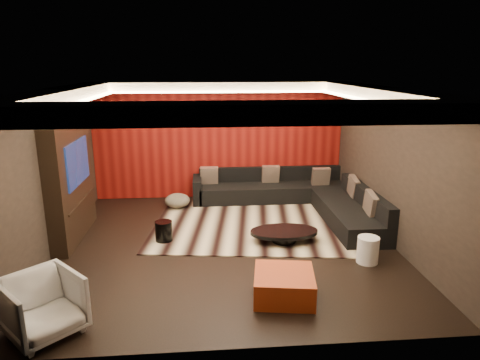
{
  "coord_description": "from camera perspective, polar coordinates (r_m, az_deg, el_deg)",
  "views": [
    {
      "loc": [
        -0.38,
        -7.25,
        3.19
      ],
      "look_at": [
        0.3,
        0.6,
        1.05
      ],
      "focal_mm": 32.0,
      "sensor_mm": 36.0,
      "label": 1
    }
  ],
  "objects": [
    {
      "name": "soffit_right",
      "position": [
        7.9,
        18.36,
        10.8
      ],
      "size": [
        0.6,
        4.8,
        0.22
      ],
      "primitive_type": "cube",
      "color": "silver",
      "rests_on": "ground"
    },
    {
      "name": "cove_back",
      "position": [
        9.64,
        -2.73,
        11.66
      ],
      "size": [
        4.8,
        0.08,
        0.04
      ],
      "primitive_type": "cube",
      "color": "#FFD899",
      "rests_on": "ground"
    },
    {
      "name": "cove_front",
      "position": [
        4.94,
        -0.52,
        8.32
      ],
      "size": [
        4.8,
        0.08,
        0.04
      ],
      "primitive_type": "cube",
      "color": "#FFD899",
      "rests_on": "ground"
    },
    {
      "name": "floor",
      "position": [
        7.94,
        -1.81,
        -8.59
      ],
      "size": [
        6.0,
        6.0,
        0.02
      ],
      "primitive_type": "cube",
      "color": "black",
      "rests_on": "ground"
    },
    {
      "name": "tv_screen",
      "position": [
        8.37,
        -20.86,
        2.18
      ],
      "size": [
        0.04,
        1.3,
        0.8
      ],
      "primitive_type": "cube",
      "color": "black",
      "rests_on": "ground"
    },
    {
      "name": "wall_back",
      "position": [
        10.43,
        -2.79,
        5.29
      ],
      "size": [
        6.0,
        0.02,
        2.8
      ],
      "primitive_type": "cube",
      "color": "black",
      "rests_on": "ground"
    },
    {
      "name": "white_side_table",
      "position": [
        7.47,
        16.68,
        -8.91
      ],
      "size": [
        0.44,
        0.44,
        0.44
      ],
      "primitive_type": "cylinder",
      "rotation": [
        0.0,
        0.0,
        0.28
      ],
      "color": "white",
      "rests_on": "floor"
    },
    {
      "name": "rug",
      "position": [
        8.8,
        1.74,
        -6.0
      ],
      "size": [
        4.34,
        3.47,
        0.02
      ],
      "primitive_type": "cube",
      "rotation": [
        0.0,
        0.0,
        -0.12
      ],
      "color": "beige",
      "rests_on": "floor"
    },
    {
      "name": "drum_stool",
      "position": [
        8.09,
        -10.13,
        -6.71
      ],
      "size": [
        0.36,
        0.36,
        0.37
      ],
      "primitive_type": "cylinder",
      "rotation": [
        0.0,
        0.0,
        0.15
      ],
      "color": "black",
      "rests_on": "rug"
    },
    {
      "name": "soffit_back",
      "position": [
        9.97,
        -2.82,
        12.3
      ],
      "size": [
        6.0,
        0.6,
        0.22
      ],
      "primitive_type": "cube",
      "color": "silver",
      "rests_on": "ground"
    },
    {
      "name": "striped_pouf",
      "position": [
        9.89,
        -8.35,
        -2.72
      ],
      "size": [
        0.74,
        0.74,
        0.31
      ],
      "primitive_type": "ellipsoid",
      "rotation": [
        0.0,
        0.0,
        -0.39
      ],
      "color": "#C1B395",
      "rests_on": "rug"
    },
    {
      "name": "wall_left",
      "position": [
        7.92,
        -24.19,
        0.77
      ],
      "size": [
        0.02,
        6.0,
        2.8
      ],
      "primitive_type": "cube",
      "color": "black",
      "rests_on": "ground"
    },
    {
      "name": "tv_surround",
      "position": [
        8.5,
        -21.68,
        -0.15
      ],
      "size": [
        0.3,
        2.0,
        2.2
      ],
      "primitive_type": "cube",
      "color": "black",
      "rests_on": "ground"
    },
    {
      "name": "tv_shelf",
      "position": [
        8.56,
        -20.39,
        -2.71
      ],
      "size": [
        0.04,
        1.6,
        0.04
      ],
      "primitive_type": "cube",
      "color": "black",
      "rests_on": "ground"
    },
    {
      "name": "soffit_front",
      "position": [
        4.6,
        -0.19,
        8.93
      ],
      "size": [
        6.0,
        0.6,
        0.22
      ],
      "primitive_type": "cube",
      "color": "silver",
      "rests_on": "ground"
    },
    {
      "name": "armchair",
      "position": [
        5.87,
        -24.79,
        -14.99
      ],
      "size": [
        1.16,
        1.16,
        0.76
      ],
      "primitive_type": "imported",
      "rotation": [
        0.0,
        0.0,
        0.75
      ],
      "color": "silver",
      "rests_on": "floor"
    },
    {
      "name": "ceiling",
      "position": [
        7.27,
        -1.99,
        12.18
      ],
      "size": [
        6.0,
        6.0,
        0.02
      ],
      "primitive_type": "cube",
      "color": "silver",
      "rests_on": "ground"
    },
    {
      "name": "soffit_left",
      "position": [
        7.63,
        -23.02,
        10.25
      ],
      "size": [
        0.6,
        4.8,
        0.22
      ],
      "primitive_type": "cube",
      "color": "silver",
      "rests_on": "ground"
    },
    {
      "name": "throw_pillows",
      "position": [
        9.72,
        8.14,
        -0.3
      ],
      "size": [
        3.37,
        2.77,
        0.5
      ],
      "color": "tan",
      "rests_on": "sectional_sofa"
    },
    {
      "name": "wall_right",
      "position": [
        8.21,
        19.6,
        1.69
      ],
      "size": [
        0.02,
        6.0,
        2.8
      ],
      "primitive_type": "cube",
      "color": "black",
      "rests_on": "ground"
    },
    {
      "name": "red_feature_wall",
      "position": [
        10.39,
        -2.79,
        5.25
      ],
      "size": [
        5.98,
        0.05,
        2.78
      ],
      "primitive_type": "cube",
      "color": "#6B0C0A",
      "rests_on": "ground"
    },
    {
      "name": "coffee_table",
      "position": [
        8.01,
        5.89,
        -7.38
      ],
      "size": [
        1.26,
        1.26,
        0.21
      ],
      "primitive_type": "cylinder",
      "rotation": [
        0.0,
        0.0,
        0.01
      ],
      "color": "black",
      "rests_on": "rug"
    },
    {
      "name": "sectional_sofa",
      "position": [
        9.81,
        7.74,
        -2.32
      ],
      "size": [
        3.65,
        3.5,
        0.75
      ],
      "color": "black",
      "rests_on": "floor"
    },
    {
      "name": "cove_right",
      "position": [
        7.78,
        15.96,
        10.26
      ],
      "size": [
        0.08,
        4.8,
        0.04
      ],
      "primitive_type": "cube",
      "color": "#FFD899",
      "rests_on": "ground"
    },
    {
      "name": "orange_ottoman",
      "position": [
        6.23,
        5.88,
        -13.76
      ],
      "size": [
        0.95,
        0.95,
        0.37
      ],
      "primitive_type": "cube",
      "rotation": [
        0.0,
        0.0,
        -0.15
      ],
      "color": "#9C2614",
      "rests_on": "floor"
    },
    {
      "name": "cove_left",
      "position": [
        7.54,
        -20.46,
        9.76
      ],
      "size": [
        0.08,
        4.8,
        0.04
      ],
      "primitive_type": "cube",
      "color": "#FFD899",
      "rests_on": "ground"
    }
  ]
}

